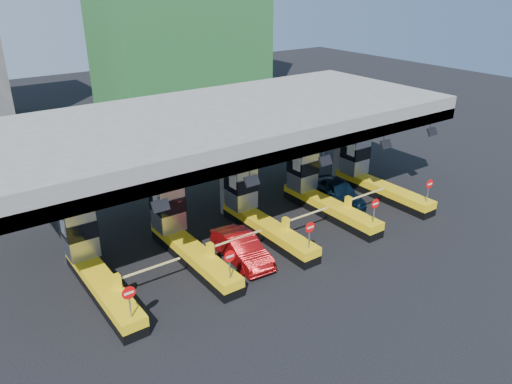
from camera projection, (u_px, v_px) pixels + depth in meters
ground at (258, 231)px, 30.38m from camera, size 120.00×120.00×0.00m
toll_canopy at (230, 123)px, 30.06m from camera, size 28.00×12.09×7.00m
toll_lane_far_left at (92, 260)px, 24.68m from camera, size 4.43×8.00×4.16m
toll_lane_left at (181, 232)px, 27.36m from camera, size 4.43×8.00×4.16m
toll_lane_center at (255, 209)px, 30.03m from camera, size 4.43×8.00×4.16m
toll_lane_right at (317, 190)px, 32.70m from camera, size 4.43×8.00×4.16m
toll_lane_far_right at (370, 173)px, 35.38m from camera, size 4.43×8.00×4.16m
van at (339, 192)px, 33.89m from camera, size 2.98×5.06×1.62m
red_car at (242, 248)px, 27.02m from camera, size 1.95×4.68×1.51m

